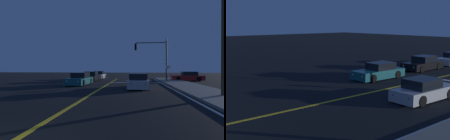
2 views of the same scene
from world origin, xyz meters
TOP-DOWN VIEW (x-y plane):
  - lane_line_center at (0.00, 10.89)m, footprint 0.20×37.03m
  - lane_line_edge_right at (6.24, 10.89)m, footprint 0.16×37.03m
  - car_lead_oncoming_teal at (-2.95, 16.64)m, footprint 2.02×4.68m
  - car_distant_tail_silver at (3.31, 13.78)m, footprint 1.97×4.52m
  - car_side_waiting_black at (-3.30, 23.39)m, footprint 2.00×4.63m

SIDE VIEW (x-z plane):
  - lane_line_center at x=0.00m, z-range 0.00..0.01m
  - lane_line_edge_right at x=6.24m, z-range 0.00..0.01m
  - car_distant_tail_silver at x=3.31m, z-range -0.09..1.25m
  - car_lead_oncoming_teal at x=-2.95m, z-range -0.09..1.25m
  - car_side_waiting_black at x=-3.30m, z-range -0.09..1.25m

